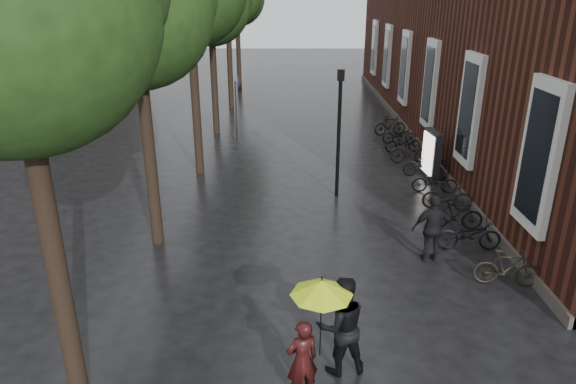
{
  "coord_description": "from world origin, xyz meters",
  "views": [
    {
      "loc": [
        -0.4,
        -5.93,
        6.57
      ],
      "look_at": [
        -0.45,
        6.94,
        1.54
      ],
      "focal_mm": 32.0,
      "sensor_mm": 36.0,
      "label": 1
    }
  ],
  "objects_px": {
    "person_black": "(341,326)",
    "parked_bicycles": "(427,171)",
    "ad_lightbox": "(431,155)",
    "lamp_post": "(339,122)",
    "person_burgundy": "(302,361)",
    "pedestrian_walking": "(433,229)"
  },
  "relations": [
    {
      "from": "person_black",
      "to": "ad_lightbox",
      "type": "height_order",
      "value": "person_black"
    },
    {
      "from": "person_black",
      "to": "ad_lightbox",
      "type": "distance_m",
      "value": 11.38
    },
    {
      "from": "pedestrian_walking",
      "to": "lamp_post",
      "type": "height_order",
      "value": "lamp_post"
    },
    {
      "from": "lamp_post",
      "to": "parked_bicycles",
      "type": "bearing_deg",
      "value": 20.67
    },
    {
      "from": "lamp_post",
      "to": "ad_lightbox",
      "type": "bearing_deg",
      "value": 26.21
    },
    {
      "from": "person_black",
      "to": "parked_bicycles",
      "type": "distance_m",
      "value": 10.82
    },
    {
      "from": "parked_bicycles",
      "to": "lamp_post",
      "type": "distance_m",
      "value": 4.21
    },
    {
      "from": "person_burgundy",
      "to": "pedestrian_walking",
      "type": "distance_m",
      "value": 6.0
    },
    {
      "from": "parked_bicycles",
      "to": "person_black",
      "type": "bearing_deg",
      "value": -112.12
    },
    {
      "from": "person_black",
      "to": "pedestrian_walking",
      "type": "xyz_separation_m",
      "value": [
        2.75,
        4.17,
        -0.05
      ]
    },
    {
      "from": "person_burgundy",
      "to": "ad_lightbox",
      "type": "bearing_deg",
      "value": -135.14
    },
    {
      "from": "pedestrian_walking",
      "to": "ad_lightbox",
      "type": "distance_m",
      "value": 6.54
    },
    {
      "from": "person_black",
      "to": "pedestrian_walking",
      "type": "distance_m",
      "value": 5.0
    },
    {
      "from": "person_burgundy",
      "to": "person_black",
      "type": "bearing_deg",
      "value": -155.86
    },
    {
      "from": "ad_lightbox",
      "to": "lamp_post",
      "type": "relative_size",
      "value": 0.43
    },
    {
      "from": "ad_lightbox",
      "to": "parked_bicycles",
      "type": "bearing_deg",
      "value": -122.14
    },
    {
      "from": "parked_bicycles",
      "to": "ad_lightbox",
      "type": "relative_size",
      "value": 7.9
    },
    {
      "from": "person_burgundy",
      "to": "parked_bicycles",
      "type": "height_order",
      "value": "person_burgundy"
    },
    {
      "from": "person_burgundy",
      "to": "pedestrian_walking",
      "type": "relative_size",
      "value": 0.86
    },
    {
      "from": "parked_bicycles",
      "to": "ad_lightbox",
      "type": "xyz_separation_m",
      "value": [
        0.25,
        0.51,
        0.47
      ]
    },
    {
      "from": "pedestrian_walking",
      "to": "ad_lightbox",
      "type": "height_order",
      "value": "ad_lightbox"
    },
    {
      "from": "person_burgundy",
      "to": "parked_bicycles",
      "type": "relative_size",
      "value": 0.11
    }
  ]
}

